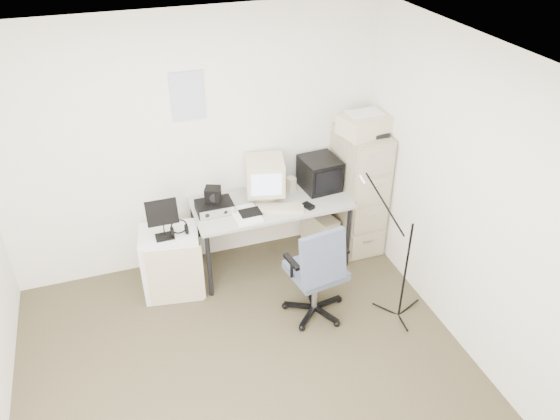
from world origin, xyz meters
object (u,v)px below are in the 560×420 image
object	(u,v)px
desk	(271,232)
side_cart	(172,262)
filing_cabinet	(358,191)
office_chair	(316,269)

from	to	relation	value
desk	side_cart	distance (m)	1.02
filing_cabinet	desk	size ratio (longest dim) A/B	0.87
office_chair	side_cart	world-z (taller)	office_chair
side_cart	desk	bearing A→B (deg)	14.90
desk	side_cart	world-z (taller)	desk
filing_cabinet	side_cart	distance (m)	2.00
office_chair	desk	bearing A→B (deg)	90.69
filing_cabinet	office_chair	distance (m)	1.19
filing_cabinet	desk	bearing A→B (deg)	-178.19
side_cart	filing_cabinet	bearing A→B (deg)	12.93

